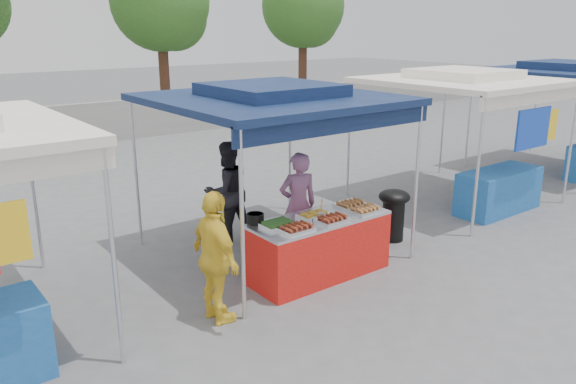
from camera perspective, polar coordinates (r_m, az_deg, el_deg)
ground_plane at (r=8.05m, az=2.63°, el=-8.16°), size 80.00×80.00×0.00m
back_wall at (r=17.45m, az=-21.41°, el=6.31°), size 40.00×0.25×1.20m
main_canopy at (r=8.14m, az=-1.61°, el=9.54°), size 3.20×3.20×2.57m
neighbor_stall_right at (r=11.23m, az=18.75°, el=6.66°), size 3.20×3.20×2.57m
tree_2 at (r=21.08m, az=-12.54°, el=17.97°), size 3.49×3.42×5.88m
tree_3 at (r=24.41m, az=1.74°, el=18.02°), size 3.47×3.40×5.84m
vendor_table at (r=7.81m, az=3.14°, el=-5.57°), size 2.00×0.80×0.85m
food_tray_fl at (r=7.14m, az=0.87°, el=-3.74°), size 0.42×0.30×0.07m
food_tray_fm at (r=7.49m, az=4.53°, el=-2.81°), size 0.42×0.30×0.07m
food_tray_fr at (r=7.92m, az=7.86°, el=-1.83°), size 0.42×0.30×0.07m
food_tray_bl at (r=7.30m, az=-1.04°, el=-3.28°), size 0.42×0.30×0.07m
food_tray_bm at (r=7.67m, az=2.65°, el=-2.30°), size 0.42×0.30×0.07m
food_tray_br at (r=8.13m, az=6.36°, el=-1.29°), size 0.42×0.30×0.07m
cooking_pot at (r=7.43m, az=-3.34°, el=-2.70°), size 0.23×0.23×0.13m
skewer_cup at (r=7.54m, az=3.37°, el=-2.49°), size 0.09×0.09×0.11m
wok_burner at (r=9.20m, az=10.68°, el=-1.84°), size 0.51×0.51×0.85m
crate_left at (r=8.20m, az=-1.06°, el=-6.59°), size 0.47×0.33×0.28m
crate_right at (r=8.66m, az=1.46°, el=-5.21°), size 0.51×0.36×0.31m
crate_stacked at (r=8.55m, az=1.48°, el=-3.35°), size 0.49×0.34×0.29m
vendor_woman at (r=8.33m, az=1.03°, el=-1.34°), size 0.67×0.54×1.61m
helper_man at (r=9.05m, az=-6.20°, el=0.09°), size 0.81×0.64×1.62m
customer_person at (r=6.54m, az=-7.34°, el=-6.68°), size 0.41×0.94×1.59m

